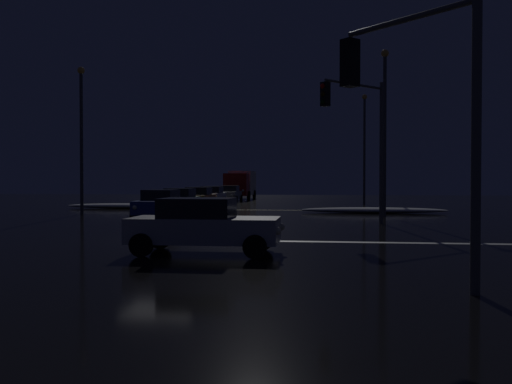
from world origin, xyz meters
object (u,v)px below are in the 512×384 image
object	(u,v)px
sedan_green	(179,200)
traffic_signal_ne	(360,125)
streetlamp_right_far	(364,141)
sedan_silver_crossing	(203,225)
traffic_signal_se	(413,92)
streetlamp_right_near	(385,121)
sedan_white	(211,195)
sedan_gray	(229,194)
sedan_orange	(198,198)
streetlamp_left_near	(81,129)
sedan_blue	(160,204)
box_truck	(241,184)

from	to	relation	value
sedan_green	traffic_signal_ne	bearing A→B (deg)	-36.98
streetlamp_right_far	sedan_green	bearing A→B (deg)	-131.15
sedan_silver_crossing	streetlamp_right_far	xyz separation A→B (m)	(6.82, 32.96, 4.61)
traffic_signal_se	streetlamp_right_far	xyz separation A→B (m)	(1.67, 36.95, 1.57)
sedan_silver_crossing	streetlamp_right_near	xyz separation A→B (m)	(6.82, 16.96, 4.65)
sedan_white	traffic_signal_ne	world-z (taller)	traffic_signal_ne
sedan_gray	traffic_signal_se	distance (m)	42.19
sedan_orange	streetlamp_right_far	size ratio (longest dim) A/B	0.46
sedan_green	streetlamp_right_far	distance (m)	19.50
streetlamp_left_near	traffic_signal_se	bearing A→B (deg)	-51.86
sedan_orange	traffic_signal_ne	size ratio (longest dim) A/B	0.64
sedan_white	traffic_signal_ne	bearing A→B (deg)	-60.69
sedan_blue	sedan_green	distance (m)	5.34
traffic_signal_se	streetlamp_right_near	size ratio (longest dim) A/B	0.59
streetlamp_right_near	streetlamp_right_far	size ratio (longest dim) A/B	1.01
sedan_orange	streetlamp_right_near	bearing A→B (deg)	-30.99
sedan_blue	streetlamp_right_far	size ratio (longest dim) A/B	0.46
sedan_orange	sedan_white	bearing A→B (deg)	92.00
traffic_signal_ne	streetlamp_right_near	size ratio (longest dim) A/B	0.71
sedan_blue	streetlamp_left_near	xyz separation A→B (m)	(-6.01, 3.60, 4.38)
sedan_green	streetlamp_right_far	bearing A→B (deg)	48.85
sedan_white	traffic_signal_ne	xyz separation A→B (m)	(10.98, -19.56, 3.82)
traffic_signal_ne	streetlamp_right_far	bearing A→B (deg)	85.38
box_truck	traffic_signal_ne	size ratio (longest dim) A/B	1.23
sedan_white	streetlamp_right_near	bearing A→B (deg)	-46.05
sedan_green	sedan_white	xyz separation A→B (m)	(-0.31, 11.53, 0.00)
sedan_blue	streetlamp_right_near	bearing A→B (deg)	16.54
sedan_orange	streetlamp_right_near	size ratio (longest dim) A/B	0.46
sedan_green	traffic_signal_se	world-z (taller)	traffic_signal_se
sedan_gray	traffic_signal_se	xyz separation A→B (m)	(10.69, -40.69, 3.03)
sedan_gray	streetlamp_right_far	xyz separation A→B (m)	(12.37, -3.74, 4.61)
sedan_blue	box_truck	size ratio (longest dim) A/B	0.52
sedan_orange	box_truck	bearing A→B (deg)	89.51
sedan_green	traffic_signal_se	distance (m)	25.30
streetlamp_right_near	sedan_white	bearing A→B (deg)	133.95
sedan_orange	traffic_signal_se	world-z (taller)	traffic_signal_se
streetlamp_left_near	sedan_silver_crossing	bearing A→B (deg)	-56.33
sedan_blue	streetlamp_left_near	bearing A→B (deg)	149.08
sedan_gray	streetlamp_left_near	world-z (taller)	streetlamp_left_near
sedan_green	box_truck	size ratio (longest dim) A/B	0.52
sedan_white	traffic_signal_se	xyz separation A→B (m)	(11.11, -34.21, 3.03)
traffic_signal_se	traffic_signal_ne	distance (m)	14.67
streetlamp_right_near	sedan_green	bearing A→B (deg)	172.10
box_truck	streetlamp_right_near	xyz separation A→B (m)	(12.41, -27.47, 3.74)
streetlamp_right_far	box_truck	bearing A→B (deg)	137.25
sedan_white	streetlamp_right_far	world-z (taller)	streetlamp_right_far
traffic_signal_ne	streetlamp_left_near	bearing A→B (deg)	158.89
sedan_orange	sedan_gray	bearing A→B (deg)	88.98
sedan_gray	box_truck	world-z (taller)	box_truck
sedan_green	sedan_silver_crossing	world-z (taller)	same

